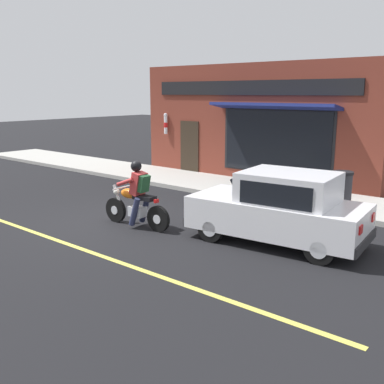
# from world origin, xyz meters

# --- Properties ---
(ground_plane) EXTENTS (80.00, 80.00, 0.00)m
(ground_plane) POSITION_xyz_m (0.00, 0.00, 0.00)
(ground_plane) COLOR black
(sidewalk_curb) EXTENTS (2.60, 22.00, 0.14)m
(sidewalk_curb) POSITION_xyz_m (5.10, 3.00, 0.07)
(sidewalk_curb) COLOR #ADAAA3
(sidewalk_curb) RESTS_ON ground
(storefront_building) EXTENTS (1.25, 9.50, 4.20)m
(storefront_building) POSITION_xyz_m (6.63, 0.21, 2.11)
(storefront_building) COLOR maroon
(storefront_building) RESTS_ON ground
(motorcycle_with_rider) EXTENTS (0.57, 2.02, 1.62)m
(motorcycle_with_rider) POSITION_xyz_m (0.06, -0.75, 0.68)
(motorcycle_with_rider) COLOR black
(motorcycle_with_rider) RESTS_ON ground
(car_hatchback) EXTENTS (2.01, 3.92, 1.57)m
(car_hatchback) POSITION_xyz_m (1.16, -3.99, 0.77)
(car_hatchback) COLOR black
(car_hatchback) RESTS_ON ground
(trash_bin) EXTENTS (0.56, 0.56, 0.98)m
(trash_bin) POSITION_xyz_m (4.56, -4.02, 0.64)
(trash_bin) COLOR #2D2D33
(trash_bin) RESTS_ON sidewalk_curb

